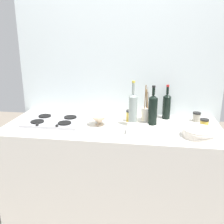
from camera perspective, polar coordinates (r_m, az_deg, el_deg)
The scene contains 14 objects.
ground_plane at distance 2.58m, azimuth 0.00°, elevation -22.27°, with size 6.00×6.00×0.00m, color gray.
counter_block at distance 2.32m, azimuth 0.00°, elevation -13.61°, with size 1.80×0.70×0.90m, color silver.
backsplash_panel at distance 2.44m, azimuth 1.34°, elevation 3.84°, with size 1.90×0.06×2.15m, color silver.
stovetop_hob at distance 2.26m, azimuth -12.84°, elevation -1.98°, with size 0.48×0.35×0.04m.
plate_stack at distance 2.00m, azimuth 18.99°, elevation -4.45°, with size 0.24×0.25×0.06m.
wine_bottle_leftmost at distance 2.33m, azimuth 12.18°, elevation 1.39°, with size 0.07×0.07×0.31m.
wine_bottle_mid_left at distance 2.15m, azimuth 9.15°, elevation 0.64°, with size 0.08×0.08×0.33m.
wine_bottle_mid_right at distance 2.09m, azimuth 4.72°, elevation 0.64°, with size 0.07×0.07×0.38m.
mixing_bowl at distance 2.13m, azimuth -2.97°, elevation -1.79°, with size 0.16×0.16×0.09m.
butter_dish at distance 1.97m, azimuth 5.76°, elevation -3.88°, with size 0.16×0.11×0.06m, color white.
utensil_crock at distance 2.26m, azimuth 7.74°, elevation -0.19°, with size 0.09×0.09×0.32m.
condiment_jar_front at distance 2.35m, azimuth 18.48°, elevation -1.02°, with size 0.07×0.07×0.08m.
condiment_jar_rear at distance 2.23m, azimuth 4.06°, elevation -0.84°, with size 0.07×0.07×0.10m.
condiment_jar_spare at distance 2.18m, azimuth 20.03°, elevation -2.49°, with size 0.07×0.07×0.08m.
Camera 1 is at (0.30, -1.98, 1.62)m, focal length 40.66 mm.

